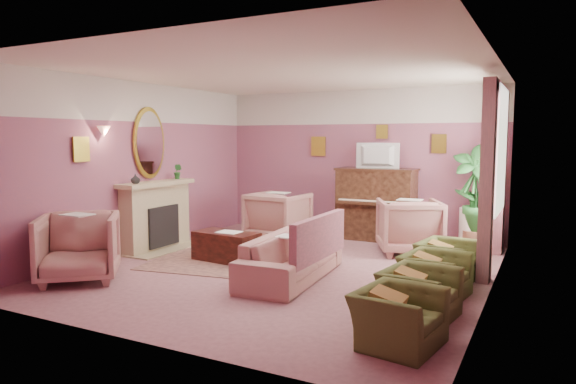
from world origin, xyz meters
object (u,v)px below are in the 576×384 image
at_px(olive_chair_c, 435,268).
at_px(coffee_table, 226,246).
at_px(television, 376,154).
at_px(olive_chair_b, 419,285).
at_px(floral_armchair_right, 409,223).
at_px(olive_chair_a, 399,309).
at_px(sofa, 291,249).
at_px(floral_armchair_front, 78,244).
at_px(olive_chair_d, 448,254).
at_px(piano, 376,205).
at_px(side_table, 475,229).
at_px(floral_armchair_left, 278,214).

bearing_deg(olive_chair_c, coffee_table, 173.85).
xyz_separation_m(television, olive_chair_b, (1.68, -3.79, -1.26)).
distance_m(floral_armchair_right, olive_chair_c, 2.30).
bearing_deg(television, olive_chair_a, -69.99).
distance_m(television, olive_chair_a, 5.07).
distance_m(television, sofa, 3.31).
height_order(floral_armchair_front, olive_chair_a, floral_armchair_front).
relative_size(coffee_table, olive_chair_b, 1.26).
relative_size(sofa, olive_chair_d, 2.53).
height_order(floral_armchair_front, olive_chair_b, floral_armchair_front).
bearing_deg(piano, side_table, -1.31).
relative_size(olive_chair_a, olive_chair_c, 1.00).
bearing_deg(floral_armchair_right, television, 134.94).
distance_m(floral_armchair_front, olive_chair_c, 4.56).
bearing_deg(olive_chair_c, olive_chair_b, -90.00).
xyz_separation_m(floral_armchair_left, floral_armchair_front, (-1.06, -3.58, 0.00)).
bearing_deg(olive_chair_d, piano, 127.34).
bearing_deg(olive_chair_c, olive_chair_d, 90.00).
bearing_deg(olive_chair_b, coffee_table, 160.03).
xyz_separation_m(piano, television, (0.00, -0.05, 0.95)).
height_order(coffee_table, olive_chair_b, olive_chair_b).
distance_m(floral_armchair_left, olive_chair_d, 3.51).
relative_size(floral_armchair_right, olive_chair_a, 1.25).
bearing_deg(television, olive_chair_b, -66.11).
distance_m(piano, olive_chair_a, 4.96).
bearing_deg(olive_chair_c, floral_armchair_right, 111.54).
bearing_deg(olive_chair_d, television, 127.97).
bearing_deg(olive_chair_c, floral_armchair_front, -161.22).
bearing_deg(sofa, coffee_table, 161.42).
relative_size(coffee_table, floral_armchair_front, 1.00).
height_order(piano, olive_chair_d, piano).
height_order(piano, floral_armchair_left, piano).
xyz_separation_m(olive_chair_d, side_table, (0.07, 2.16, 0.01)).
bearing_deg(television, floral_armchair_front, -120.68).
distance_m(piano, coffee_table, 3.11).
bearing_deg(olive_chair_d, olive_chair_c, -90.00).
xyz_separation_m(television, floral_armchair_front, (-2.63, -4.44, -1.10)).
distance_m(coffee_table, floral_armchair_front, 2.14).
distance_m(floral_armchair_left, floral_armchair_right, 2.41).
relative_size(olive_chair_a, side_table, 1.14).
relative_size(floral_armchair_left, olive_chair_c, 1.25).
bearing_deg(olive_chair_d, coffee_table, -171.59).
height_order(olive_chair_a, olive_chair_b, same).
height_order(piano, olive_chair_b, piano).
height_order(coffee_table, olive_chair_c, olive_chair_c).
bearing_deg(television, coffee_table, -120.21).
height_order(piano, floral_armchair_right, piano).
bearing_deg(olive_chair_d, floral_armchair_front, -152.07).
distance_m(floral_armchair_right, floral_armchair_front, 5.00).
height_order(floral_armchair_left, olive_chair_b, floral_armchair_left).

